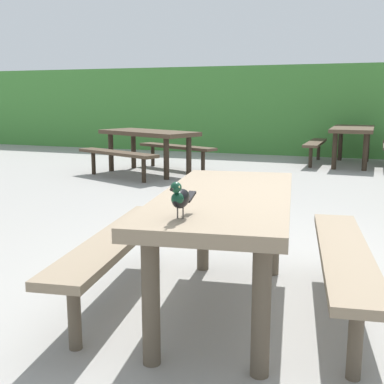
# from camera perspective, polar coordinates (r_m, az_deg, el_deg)

# --- Properties ---
(ground_plane) EXTENTS (60.00, 60.00, 0.00)m
(ground_plane) POSITION_cam_1_polar(r_m,az_deg,el_deg) (3.32, 9.80, -12.36)
(ground_plane) COLOR gray
(hedge_wall) EXTENTS (28.00, 2.11, 2.02)m
(hedge_wall) POSITION_cam_1_polar(r_m,az_deg,el_deg) (12.30, 18.20, 8.96)
(hedge_wall) COLOR #428438
(hedge_wall) RESTS_ON ground
(picnic_table_foreground) EXTENTS (1.92, 1.95, 0.74)m
(picnic_table_foreground) POSITION_cam_1_polar(r_m,az_deg,el_deg) (2.99, 3.89, -3.61)
(picnic_table_foreground) COLOR #84725B
(picnic_table_foreground) RESTS_ON ground
(bird_grackle) EXTENTS (0.07, 0.29, 0.18)m
(bird_grackle) POSITION_cam_1_polar(r_m,az_deg,el_deg) (2.30, -1.40, -0.64)
(bird_grackle) COLOR black
(bird_grackle) RESTS_ON picnic_table_foreground
(picnic_table_mid_left) EXTENTS (1.69, 1.80, 0.74)m
(picnic_table_mid_left) POSITION_cam_1_polar(r_m,az_deg,el_deg) (10.10, 18.06, 6.10)
(picnic_table_mid_left) COLOR #473828
(picnic_table_mid_left) RESTS_ON ground
(picnic_table_mid_right) EXTENTS (2.21, 2.19, 0.74)m
(picnic_table_mid_right) POSITION_cam_1_polar(r_m,az_deg,el_deg) (8.58, -5.06, 5.83)
(picnic_table_mid_right) COLOR #473828
(picnic_table_mid_right) RESTS_ON ground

